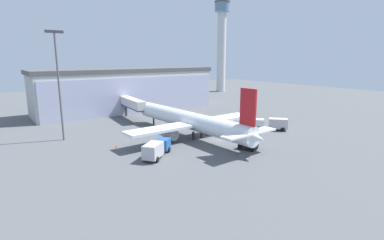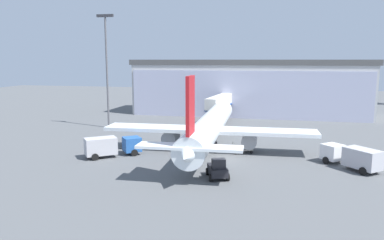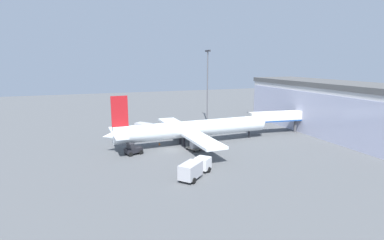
{
  "view_description": "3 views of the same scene",
  "coord_description": "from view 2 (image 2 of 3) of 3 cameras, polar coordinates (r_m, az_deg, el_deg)",
  "views": [
    {
      "loc": [
        -37.63,
        -43.29,
        16.08
      ],
      "look_at": [
        -3.07,
        4.16,
        3.7
      ],
      "focal_mm": 28.0,
      "sensor_mm": 36.0,
      "label": 1
    },
    {
      "loc": [
        6.42,
        -46.9,
        12.73
      ],
      "look_at": [
        -5.15,
        4.15,
        4.3
      ],
      "focal_mm": 35.0,
      "sensor_mm": 36.0,
      "label": 2
    },
    {
      "loc": [
        56.55,
        -16.26,
        17.6
      ],
      "look_at": [
        -3.75,
        5.58,
        5.1
      ],
      "focal_mm": 28.0,
      "sensor_mm": 36.0,
      "label": 3
    }
  ],
  "objects": [
    {
      "name": "jet_bridge",
      "position": [
        76.59,
        4.25,
        2.69
      ],
      "size": [
        3.69,
        14.5,
        5.51
      ],
      "rotation": [
        0.0,
        0.0,
        1.47
      ],
      "color": "silver",
      "rests_on": "ground"
    },
    {
      "name": "ground",
      "position": [
        49.02,
        4.83,
        -5.94
      ],
      "size": [
        240.0,
        240.0,
        0.0
      ],
      "primitive_type": "plane",
      "color": "#545659"
    },
    {
      "name": "terminal_building",
      "position": [
        89.17,
        8.64,
        4.97
      ],
      "size": [
        54.06,
        14.93,
        12.79
      ],
      "rotation": [
        0.0,
        0.0,
        -0.01
      ],
      "color": "#B5B5B5",
      "rests_on": "ground"
    },
    {
      "name": "baggage_cart",
      "position": [
        52.31,
        7.62,
        -4.45
      ],
      "size": [
        3.2,
        2.56,
        1.5
      ],
      "rotation": [
        0.0,
        0.0,
        3.54
      ],
      "color": "#9E998C",
      "rests_on": "ground"
    },
    {
      "name": "safety_cone_nose",
      "position": [
        48.11,
        -0.59,
        -5.85
      ],
      "size": [
        0.36,
        0.36,
        0.55
      ],
      "primitive_type": "cone",
      "color": "orange",
      "rests_on": "ground"
    },
    {
      "name": "catering_truck",
      "position": [
        50.89,
        -12.22,
        -3.85
      ],
      "size": [
        7.11,
        6.23,
        2.65
      ],
      "rotation": [
        0.0,
        0.0,
        0.66
      ],
      "color": "#2659A5",
      "rests_on": "ground"
    },
    {
      "name": "safety_cone_wingtip",
      "position": [
        60.38,
        -11.47,
        -2.94
      ],
      "size": [
        0.36,
        0.36,
        0.55
      ],
      "primitive_type": "cone",
      "color": "orange",
      "rests_on": "ground"
    },
    {
      "name": "pushback_tug",
      "position": [
        41.01,
        3.93,
        -7.53
      ],
      "size": [
        3.03,
        3.61,
        2.3
      ],
      "rotation": [
        0.0,
        0.0,
        1.91
      ],
      "color": "black",
      "rests_on": "ground"
    },
    {
      "name": "fuel_truck",
      "position": [
        48.19,
        23.22,
        -5.12
      ],
      "size": [
        6.5,
        6.91,
        2.65
      ],
      "rotation": [
        0.0,
        0.0,
        2.3
      ],
      "color": "silver",
      "rests_on": "ground"
    },
    {
      "name": "apron_light_mast",
      "position": [
        71.8,
        -12.88,
        8.54
      ],
      "size": [
        3.2,
        0.4,
        20.92
      ],
      "color": "#59595E",
      "rests_on": "ground"
    },
    {
      "name": "airplane",
      "position": [
        53.46,
        2.74,
        -1.02
      ],
      "size": [
        29.8,
        37.83,
        11.16
      ],
      "rotation": [
        0.0,
        0.0,
        1.61
      ],
      "color": "white",
      "rests_on": "ground"
    }
  ]
}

